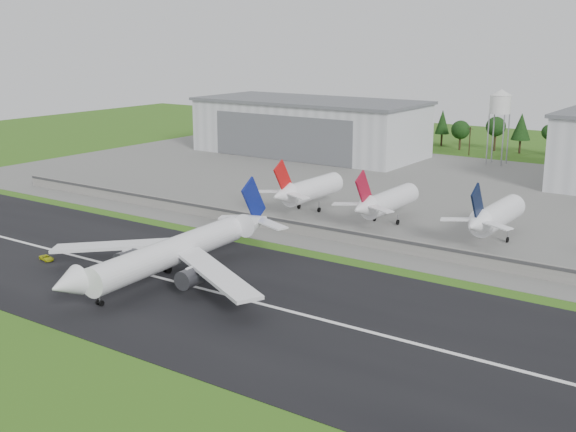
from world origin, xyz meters
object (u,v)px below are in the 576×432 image
Objects in this scene: ground_vehicle at (47,258)px; parked_jet_red_b at (384,202)px; parked_jet_red_a at (306,190)px; parked_jet_navy at (493,217)px; main_airliner at (169,259)px.

ground_vehicle is 86.87m from parked_jet_red_b.
parked_jet_red_a is at bearing 179.94° from parked_jet_red_b.
parked_jet_red_b is 29.80m from parked_jet_navy.
parked_jet_red_b is (25.01, -0.03, -0.20)m from parked_jet_red_a.
ground_vehicle is at bearing -107.27° from parked_jet_red_a.
main_airliner is 1.89× the size of parked_jet_navy.
parked_jet_navy reaches higher than parked_jet_red_a.
main_airliner is at bearing -102.33° from parked_jet_red_b.
main_airliner is at bearing -69.81° from ground_vehicle.
parked_jet_red_b reaches higher than ground_vehicle.
ground_vehicle is (-32.90, -5.49, -4.21)m from main_airliner.
parked_jet_red_b is at bearing -106.29° from main_airliner.
parked_jet_red_a is 25.01m from parked_jet_red_b.
main_airliner is 1.89× the size of parked_jet_red_b.
ground_vehicle is at bearing -136.85° from parked_jet_navy.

